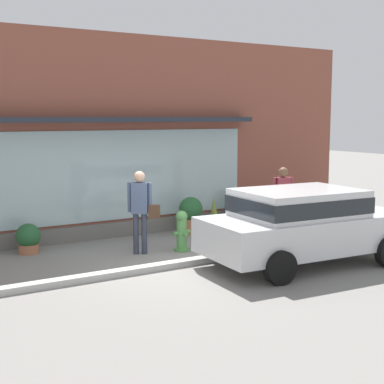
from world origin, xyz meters
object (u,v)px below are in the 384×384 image
(parked_car_silver, at_px, (303,222))
(potted_plant_doorstep, at_px, (28,238))
(potted_plant_window_center, at_px, (191,213))
(potted_plant_window_left, at_px, (286,208))
(potted_plant_low_front, at_px, (214,214))
(pedestrian_with_handbag, at_px, (141,205))
(pedestrian_passerby, at_px, (283,197))
(potted_plant_near_hydrant, at_px, (240,208))
(fire_hydrant, at_px, (182,230))

(parked_car_silver, height_order, potted_plant_doorstep, parked_car_silver)
(potted_plant_window_center, xyz_separation_m, potted_plant_window_left, (3.14, 0.05, -0.16))
(potted_plant_window_center, bearing_deg, potted_plant_doorstep, 179.20)
(parked_car_silver, xyz_separation_m, potted_plant_low_front, (0.45, 3.80, -0.44))
(pedestrian_with_handbag, relative_size, potted_plant_window_left, 2.42)
(potted_plant_doorstep, bearing_deg, pedestrian_with_handbag, -32.59)
(pedestrian_passerby, relative_size, potted_plant_near_hydrant, 1.94)
(pedestrian_passerby, bearing_deg, potted_plant_window_left, -115.00)
(potted_plant_low_front, distance_m, potted_plant_near_hydrant, 0.87)
(potted_plant_window_center, height_order, potted_plant_doorstep, potted_plant_window_center)
(fire_hydrant, bearing_deg, parked_car_silver, -56.35)
(potted_plant_near_hydrant, xyz_separation_m, potted_plant_window_left, (1.50, -0.14, -0.11))
(parked_car_silver, bearing_deg, potted_plant_low_front, 87.14)
(parked_car_silver, xyz_separation_m, potted_plant_doorstep, (-4.35, 3.71, -0.52))
(potted_plant_near_hydrant, xyz_separation_m, potted_plant_doorstep, (-5.66, -0.13, -0.15))
(potted_plant_low_front, bearing_deg, potted_plant_window_left, -2.32)
(potted_plant_low_front, bearing_deg, fire_hydrant, -140.01)
(parked_car_silver, distance_m, potted_plant_window_left, 4.67)
(potted_plant_window_center, relative_size, potted_plant_window_left, 1.26)
(parked_car_silver, height_order, potted_plant_window_left, parked_car_silver)
(pedestrian_with_handbag, xyz_separation_m, potted_plant_window_left, (5.13, 1.29, -0.68))
(parked_car_silver, relative_size, potted_plant_window_left, 5.88)
(pedestrian_with_handbag, xyz_separation_m, potted_plant_near_hydrant, (3.64, 1.43, -0.56))
(potted_plant_doorstep, bearing_deg, parked_car_silver, -40.46)
(potted_plant_low_front, height_order, potted_plant_window_left, potted_plant_low_front)
(pedestrian_with_handbag, height_order, parked_car_silver, pedestrian_with_handbag)
(pedestrian_passerby, bearing_deg, fire_hydrant, 11.84)
(pedestrian_with_handbag, xyz_separation_m, potted_plant_low_front, (2.78, 1.38, -0.63))
(potted_plant_near_hydrant, bearing_deg, potted_plant_doorstep, -178.64)
(pedestrian_with_handbag, distance_m, pedestrian_passerby, 3.47)
(pedestrian_passerby, height_order, potted_plant_window_center, pedestrian_passerby)
(potted_plant_window_left, bearing_deg, pedestrian_with_handbag, -165.94)
(parked_car_silver, distance_m, potted_plant_near_hydrant, 4.08)
(pedestrian_passerby, xyz_separation_m, potted_plant_window_center, (-1.45, 1.75, -0.49))
(pedestrian_passerby, bearing_deg, potted_plant_near_hydrant, -77.57)
(pedestrian_passerby, bearing_deg, parked_car_silver, 78.15)
(pedestrian_passerby, xyz_separation_m, potted_plant_doorstep, (-5.46, 1.81, -0.69))
(fire_hydrant, distance_m, potted_plant_doorstep, 3.26)
(pedestrian_passerby, height_order, potted_plant_near_hydrant, pedestrian_passerby)
(potted_plant_window_center, xyz_separation_m, potted_plant_doorstep, (-4.01, 0.06, -0.20))
(potted_plant_near_hydrant, bearing_deg, pedestrian_passerby, -95.88)
(pedestrian_with_handbag, height_order, potted_plant_window_center, pedestrian_with_handbag)
(parked_car_silver, relative_size, potted_plant_low_front, 5.03)
(potted_plant_window_center, height_order, potted_plant_window_left, potted_plant_window_center)
(potted_plant_near_hydrant, bearing_deg, potted_plant_low_front, -176.91)
(fire_hydrant, distance_m, potted_plant_window_center, 1.84)
(parked_car_silver, relative_size, potted_plant_doorstep, 6.67)
(potted_plant_low_front, bearing_deg, potted_plant_near_hydrant, 3.09)
(pedestrian_with_handbag, relative_size, potted_plant_low_front, 2.07)
(fire_hydrant, height_order, potted_plant_doorstep, fire_hydrant)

